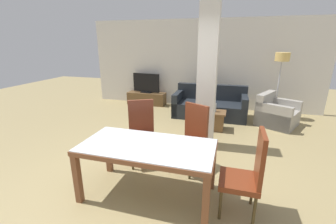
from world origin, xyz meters
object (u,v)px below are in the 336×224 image
Objects in this scene: sofa at (210,106)px; floor_lamp at (282,63)px; dining_chair_far_left at (142,130)px; tv_screen at (146,83)px; armchair at (276,114)px; dining_chair_far_right at (192,136)px; coffee_table at (212,120)px; bottle at (215,107)px; dining_table at (148,155)px; dining_chair_head_right at (248,172)px; tv_stand at (147,98)px.

floor_lamp is at bearing -167.29° from sofa.
dining_chair_far_left is 3.77m from tv_screen.
dining_chair_far_left reaches higher than armchair.
armchair is at bearing 172.69° from tv_screen.
sofa is (0.01, 2.84, -0.28)m from dining_chair_far_right.
bottle is (0.05, -0.00, 0.33)m from coffee_table.
tv_screen is at bearing 175.57° from floor_lamp.
tv_screen reaches higher than dining_table.
armchair is (1.69, -0.23, -0.01)m from sofa.
dining_chair_far_right is at bearing 89.84° from sofa.
dining_chair_far_left is 0.55× the size of sofa.
tv_screen is 0.53× the size of floor_lamp.
tv_screen is at bearing -17.81° from sofa.
dining_chair_far_left and dining_chair_far_right have the same top height.
bottle is 0.16× the size of floor_lamp.
tv_screen is (-2.38, 1.67, 0.16)m from bottle.
armchair is 1.71m from coffee_table.
sofa is 0.98m from coffee_table.
dining_chair_head_right is 0.62× the size of floor_lamp.
coffee_table is at bearing 13.72° from dining_chair_head_right.
dining_chair_far_right is 3.80m from floor_lamp.
dining_chair_far_left is (-0.44, 0.86, -0.03)m from dining_table.
armchair is 0.93× the size of tv_stand.
armchair is (2.57, 2.61, -0.29)m from dining_chair_far_left.
dining_chair_far_left is 1.90m from dining_chair_head_right.
coffee_table is 2.46m from floor_lamp.
tv_screen is at bearing 0.00° from tv_stand.
floor_lamp reaches higher than dining_chair_far_left.
dining_chair_head_right is at bearing 126.25° from dining_chair_far_left.
dining_chair_far_right is (0.44, 0.86, -0.03)m from dining_table.
tv_screen is (-2.18, 0.70, 0.42)m from sofa.
tv_screen is at bearing -96.58° from dining_chair_far_left.
tv_stand is at bearing 144.42° from coffee_table.
coffee_table is at bearing -145.57° from dining_chair_far_left.
dining_chair_far_right reaches higher than dining_table.
sofa is at bearing -63.24° from dining_chair_far_right.
coffee_table is at bearing 150.58° from tv_screen.
armchair reaches higher than bottle.
floor_lamp is (3.93, -0.30, 1.30)m from tv_stand.
dining_table is 0.96m from dining_chair_far_right.
dining_chair_head_right is 3.80m from sofa.
sofa is at bearing 101.78° from bottle.
bottle is (0.20, -0.97, 0.27)m from sofa.
floor_lamp reaches higher than bottle.
dining_chair_far_right is at bearing -118.55° from floor_lamp.
dining_chair_head_right is 1.17× the size of tv_screen.
dining_chair_head_right is 0.86× the size of tv_stand.
dining_table is at bearing 90.00° from dining_chair_far_right.
dining_table is 1.61× the size of dining_chair_far_right.
dining_chair_far_right is 2.86m from sofa.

